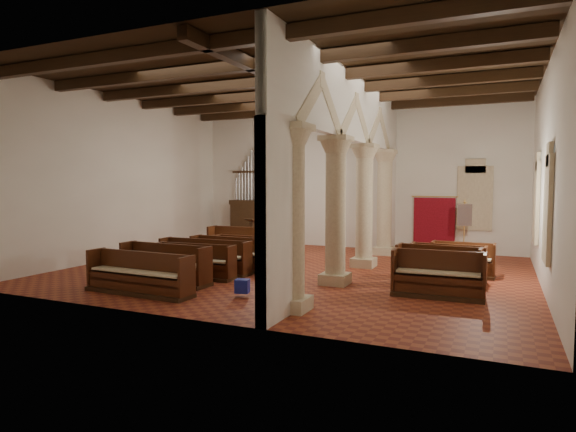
# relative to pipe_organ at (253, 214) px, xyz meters

# --- Properties ---
(floor) EXTENTS (14.00, 14.00, 0.00)m
(floor) POSITION_rel_pipe_organ_xyz_m (4.50, -5.50, -1.37)
(floor) COLOR brown
(floor) RESTS_ON ground
(ceiling) EXTENTS (14.00, 14.00, 0.00)m
(ceiling) POSITION_rel_pipe_organ_xyz_m (4.50, -5.50, 4.63)
(ceiling) COLOR #322110
(ceiling) RESTS_ON wall_back
(wall_back) EXTENTS (14.00, 0.02, 6.00)m
(wall_back) POSITION_rel_pipe_organ_xyz_m (4.50, 0.50, 1.63)
(wall_back) COLOR white
(wall_back) RESTS_ON floor
(wall_front) EXTENTS (14.00, 0.02, 6.00)m
(wall_front) POSITION_rel_pipe_organ_xyz_m (4.50, -11.50, 1.63)
(wall_front) COLOR white
(wall_front) RESTS_ON floor
(wall_left) EXTENTS (0.02, 12.00, 6.00)m
(wall_left) POSITION_rel_pipe_organ_xyz_m (-2.50, -5.50, 1.63)
(wall_left) COLOR white
(wall_left) RESTS_ON floor
(wall_right) EXTENTS (0.02, 12.00, 6.00)m
(wall_right) POSITION_rel_pipe_organ_xyz_m (11.50, -5.50, 1.63)
(wall_right) COLOR white
(wall_right) RESTS_ON floor
(ceiling_beams) EXTENTS (13.80, 11.80, 0.30)m
(ceiling_beams) POSITION_rel_pipe_organ_xyz_m (4.50, -5.50, 4.45)
(ceiling_beams) COLOR #342110
(ceiling_beams) RESTS_ON wall_back
(arcade) EXTENTS (0.90, 11.90, 6.00)m
(arcade) POSITION_rel_pipe_organ_xyz_m (6.30, -5.50, 2.19)
(arcade) COLOR beige
(arcade) RESTS_ON floor
(window_right_a) EXTENTS (0.03, 1.00, 2.20)m
(window_right_a) POSITION_rel_pipe_organ_xyz_m (11.48, -7.00, 0.83)
(window_right_a) COLOR #316F58
(window_right_a) RESTS_ON wall_right
(window_right_b) EXTENTS (0.03, 1.00, 2.20)m
(window_right_b) POSITION_rel_pipe_organ_xyz_m (11.48, -3.00, 0.83)
(window_right_b) COLOR #316F58
(window_right_b) RESTS_ON wall_right
(window_back) EXTENTS (1.00, 0.03, 2.20)m
(window_back) POSITION_rel_pipe_organ_xyz_m (9.50, 0.48, 0.83)
(window_back) COLOR #316F58
(window_back) RESTS_ON wall_back
(pipe_organ) EXTENTS (2.10, 0.85, 4.40)m
(pipe_organ) POSITION_rel_pipe_organ_xyz_m (0.00, 0.00, 0.00)
(pipe_organ) COLOR #342110
(pipe_organ) RESTS_ON floor
(lectern) EXTENTS (0.63, 0.67, 1.28)m
(lectern) POSITION_rel_pipe_organ_xyz_m (0.58, -1.14, -0.84)
(lectern) COLOR #352311
(lectern) RESTS_ON floor
(dossal_curtain) EXTENTS (1.80, 0.07, 2.17)m
(dossal_curtain) POSITION_rel_pipe_organ_xyz_m (8.00, 0.42, -0.21)
(dossal_curtain) COLOR maroon
(dossal_curtain) RESTS_ON floor
(processional_banner) EXTENTS (0.49, 0.63, 2.20)m
(processional_banner) POSITION_rel_pipe_organ_xyz_m (9.26, -1.27, -0.60)
(processional_banner) COLOR #342110
(processional_banner) RESTS_ON floor
(hymnal_box_a) EXTENTS (0.39, 0.35, 0.33)m
(hymnal_box_a) POSITION_rel_pipe_organ_xyz_m (4.68, -9.35, -1.10)
(hymnal_box_a) COLOR navy
(hymnal_box_a) RESTS_ON floor
(hymnal_box_b) EXTENTS (0.40, 0.37, 0.33)m
(hymnal_box_b) POSITION_rel_pipe_organ_xyz_m (3.00, -7.75, -1.11)
(hymnal_box_b) COLOR navy
(hymnal_box_b) RESTS_ON floor
(hymnal_box_c) EXTENTS (0.34, 0.30, 0.28)m
(hymnal_box_c) POSITION_rel_pipe_organ_xyz_m (3.91, -6.83, -1.13)
(hymnal_box_c) COLOR navy
(hymnal_box_c) RESTS_ON floor
(tube_heater_a) EXTENTS (0.93, 0.21, 0.09)m
(tube_heater_a) POSITION_rel_pipe_organ_xyz_m (1.92, -9.75, -1.21)
(tube_heater_a) COLOR silver
(tube_heater_a) RESTS_ON floor
(tube_heater_b) EXTENTS (0.86, 0.21, 0.09)m
(tube_heater_b) POSITION_rel_pipe_organ_xyz_m (1.54, -9.54, -1.21)
(tube_heater_b) COLOR silver
(tube_heater_b) RESTS_ON floor
(nave_pew_0) EXTENTS (3.10, 0.82, 1.05)m
(nave_pew_0) POSITION_rel_pipe_organ_xyz_m (2.13, -10.13, -1.02)
(nave_pew_0) COLOR #342110
(nave_pew_0) RESTS_ON floor
(nave_pew_1) EXTENTS (2.84, 0.87, 1.09)m
(nave_pew_1) POSITION_rel_pipe_organ_xyz_m (1.91, -8.83, -1.01)
(nave_pew_1) COLOR #342110
(nave_pew_1) RESTS_ON floor
(nave_pew_2) EXTENTS (2.58, 0.83, 1.01)m
(nave_pew_2) POSITION_rel_pipe_organ_xyz_m (2.22, -7.88, -1.04)
(nave_pew_2) COLOR #342110
(nave_pew_2) RESTS_ON floor
(nave_pew_3) EXTENTS (3.04, 0.76, 1.04)m
(nave_pew_3) POSITION_rel_pipe_organ_xyz_m (2.07, -7.10, -1.03)
(nave_pew_3) COLOR #342110
(nave_pew_3) RESTS_ON floor
(nave_pew_4) EXTENTS (2.88, 0.84, 1.05)m
(nave_pew_4) POSITION_rel_pipe_organ_xyz_m (2.51, -6.26, -1.03)
(nave_pew_4) COLOR #342110
(nave_pew_4) RESTS_ON floor
(nave_pew_5) EXTENTS (2.77, 0.65, 0.95)m
(nave_pew_5) POSITION_rel_pipe_organ_xyz_m (2.54, -4.97, -1.06)
(nave_pew_5) COLOR #342110
(nave_pew_5) RESTS_ON floor
(nave_pew_6) EXTENTS (3.34, 0.82, 1.15)m
(nave_pew_6) POSITION_rel_pipe_organ_xyz_m (1.96, -3.96, -0.99)
(nave_pew_6) COLOR #342110
(nave_pew_6) RESTS_ON floor
(aisle_pew_0) EXTENTS (2.21, 0.81, 1.14)m
(aisle_pew_0) POSITION_rel_pipe_organ_xyz_m (9.08, -7.41, -0.99)
(aisle_pew_0) COLOR #342110
(aisle_pew_0) RESTS_ON floor
(aisle_pew_1) EXTENTS (2.21, 0.86, 1.12)m
(aisle_pew_1) POSITION_rel_pipe_organ_xyz_m (8.96, -6.32, -0.99)
(aisle_pew_1) COLOR #342110
(aisle_pew_1) RESTS_ON floor
(aisle_pew_2) EXTENTS (2.09, 0.82, 1.06)m
(aisle_pew_2) POSITION_rel_pipe_organ_xyz_m (9.11, -5.42, -1.01)
(aisle_pew_2) COLOR #342110
(aisle_pew_2) RESTS_ON floor
(aisle_pew_3) EXTENTS (1.82, 0.73, 1.02)m
(aisle_pew_3) POSITION_rel_pipe_organ_xyz_m (9.44, -4.41, -1.03)
(aisle_pew_3) COLOR #342110
(aisle_pew_3) RESTS_ON floor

